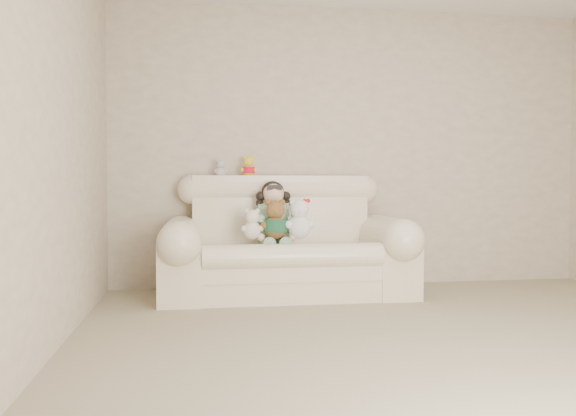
{
  "coord_description": "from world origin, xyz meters",
  "views": [
    {
      "loc": [
        -1.47,
        -2.93,
        0.92
      ],
      "look_at": [
        -0.72,
        1.9,
        0.75
      ],
      "focal_mm": 36.84,
      "sensor_mm": 36.0,
      "label": 1
    }
  ],
  "objects_px": {
    "cream_teddy": "(252,221)",
    "white_cat": "(299,215)",
    "seated_child": "(273,213)",
    "brown_teddy": "(275,216)",
    "sofa": "(286,235)"
  },
  "relations": [
    {
      "from": "cream_teddy",
      "to": "white_cat",
      "type": "bearing_deg",
      "value": -4.75
    },
    {
      "from": "seated_child",
      "to": "brown_teddy",
      "type": "xyz_separation_m",
      "value": [
        -0.01,
        -0.22,
        -0.01
      ]
    },
    {
      "from": "brown_teddy",
      "to": "white_cat",
      "type": "height_order",
      "value": "white_cat"
    },
    {
      "from": "sofa",
      "to": "cream_teddy",
      "type": "relative_size",
      "value": 7.18
    },
    {
      "from": "white_cat",
      "to": "seated_child",
      "type": "bearing_deg",
      "value": 149.6
    },
    {
      "from": "sofa",
      "to": "brown_teddy",
      "type": "height_order",
      "value": "sofa"
    },
    {
      "from": "seated_child",
      "to": "brown_teddy",
      "type": "relative_size",
      "value": 1.49
    },
    {
      "from": "white_cat",
      "to": "cream_teddy",
      "type": "distance_m",
      "value": 0.39
    },
    {
      "from": "sofa",
      "to": "cream_teddy",
      "type": "xyz_separation_m",
      "value": [
        -0.3,
        -0.14,
        0.13
      ]
    },
    {
      "from": "white_cat",
      "to": "sofa",
      "type": "bearing_deg",
      "value": 140.57
    },
    {
      "from": "cream_teddy",
      "to": "seated_child",
      "type": "bearing_deg",
      "value": 43.83
    },
    {
      "from": "seated_child",
      "to": "cream_teddy",
      "type": "relative_size",
      "value": 1.94
    },
    {
      "from": "brown_teddy",
      "to": "white_cat",
      "type": "xyz_separation_m",
      "value": [
        0.2,
        -0.01,
        0.01
      ]
    },
    {
      "from": "sofa",
      "to": "white_cat",
      "type": "height_order",
      "value": "sofa"
    },
    {
      "from": "seated_child",
      "to": "cream_teddy",
      "type": "distance_m",
      "value": 0.31
    }
  ]
}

